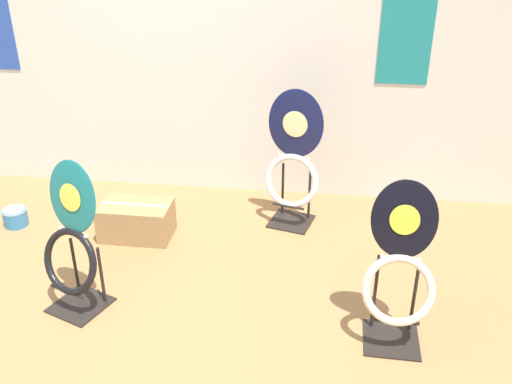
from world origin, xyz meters
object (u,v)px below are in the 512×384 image
Objects in this scene: toilet_seat_display_navy_moon at (293,163)px; storage_box at (136,220)px; toilet_seat_display_teal_sax at (72,245)px; paint_can at (15,216)px; toilet_seat_display_jazz_black at (399,273)px.

toilet_seat_display_navy_moon is 1.11m from storage_box.
toilet_seat_display_teal_sax is 1.53m from toilet_seat_display_navy_moon.
toilet_seat_display_teal_sax is 5.07× the size of paint_can.
storage_box is at bearing 83.81° from toilet_seat_display_teal_sax.
toilet_seat_display_navy_moon reaches higher than storage_box.
storage_box is (0.08, 0.75, -0.28)m from toilet_seat_display_teal_sax.
toilet_seat_display_jazz_black is at bearing -2.02° from toilet_seat_display_teal_sax.
toilet_seat_display_jazz_black is 0.89× the size of toilet_seat_display_navy_moon.
toilet_seat_display_jazz_black is 1.82m from storage_box.
paint_can is (-1.89, -0.28, -0.38)m from toilet_seat_display_navy_moon.
toilet_seat_display_navy_moon is (-0.59, 1.13, 0.05)m from toilet_seat_display_jazz_black.
toilet_seat_display_jazz_black is (1.69, -0.06, 0.01)m from toilet_seat_display_teal_sax.
toilet_seat_display_teal_sax is 1.82× the size of storage_box.
toilet_seat_display_navy_moon is 2.03× the size of storage_box.
storage_box is at bearing -162.82° from toilet_seat_display_navy_moon.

